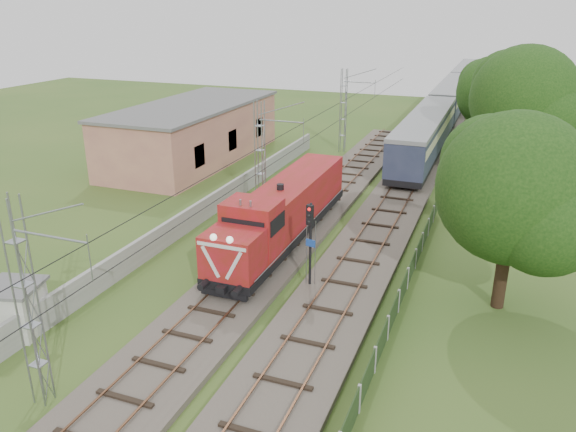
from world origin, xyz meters
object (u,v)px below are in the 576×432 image
at_px(locomotive, 283,212).
at_px(coach_rake, 452,96).
at_px(relay_hut, 16,309).
at_px(signal_post, 310,232).

relative_size(locomotive, coach_rake, 0.23).
bearing_deg(coach_rake, relay_hut, -101.68).
bearing_deg(locomotive, relay_hut, -119.12).
height_order(locomotive, signal_post, signal_post).
height_order(signal_post, relay_hut, signal_post).
distance_m(coach_rake, relay_hut, 61.29).
xyz_separation_m(locomotive, signal_post, (3.35, -4.90, 1.08)).
xyz_separation_m(locomotive, relay_hut, (-7.40, -13.28, -0.95)).
bearing_deg(relay_hut, coach_rake, 78.32).
relative_size(coach_rake, relay_hut, 25.10).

